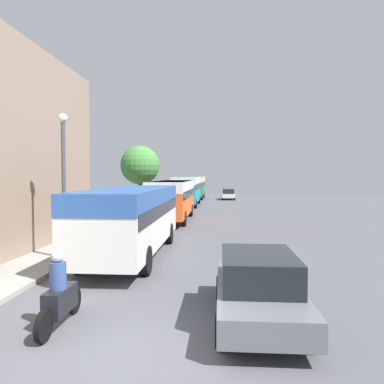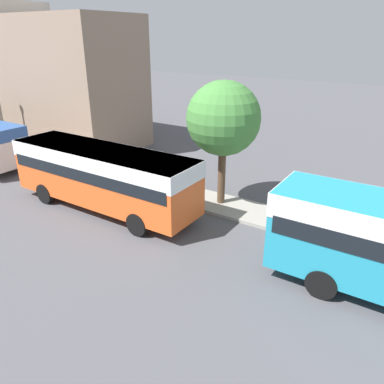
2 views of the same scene
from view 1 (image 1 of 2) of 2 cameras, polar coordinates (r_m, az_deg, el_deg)
name	(u,v)px [view 1 (image 1 of 2)]	position (r m, az deg, el deg)	size (l,w,h in m)	color
ground_plane	(132,354)	(7.75, -9.16, -23.22)	(120.00, 120.00, 0.00)	#515156
bus_lead	(132,212)	(15.71, -9.09, -3.01)	(2.58, 9.49, 2.82)	silver
bus_following	(173,195)	(27.63, -2.98, -0.44)	(2.52, 9.58, 2.94)	#EA5B23
bus_third_in_line	(187,187)	(41.11, -0.73, 0.74)	(2.51, 10.25, 3.17)	teal
bus_rear	(195,184)	(53.30, 0.40, 1.15)	(2.63, 9.57, 3.15)	#2D8447
motorcycle_behind_lead	(59,297)	(9.07, -19.55, -14.80)	(0.39, 2.24, 1.73)	black
car_crossing	(228,194)	(52.10, 5.56, -0.30)	(1.82, 4.37, 1.47)	silver
car_far_curb	(258,286)	(9.03, 10.07, -13.95)	(1.95, 4.52, 1.57)	slate
pedestrian_walking_away	(177,191)	(53.52, -2.23, 0.10)	(0.35, 0.35, 1.75)	#232838
street_tree	(140,165)	(32.50, -7.92, 4.04)	(3.35, 3.35, 5.76)	brown
lamp_post	(64,172)	(15.20, -18.98, 2.89)	(0.36, 0.36, 5.58)	#47474C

